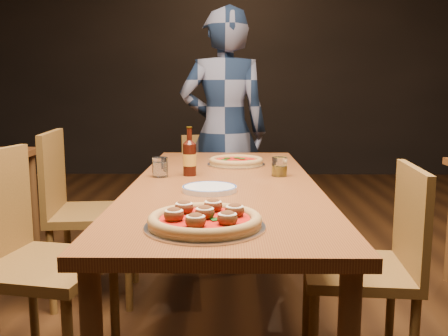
{
  "coord_description": "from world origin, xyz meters",
  "views": [
    {
      "loc": [
        0.03,
        -2.17,
        1.16
      ],
      "look_at": [
        0.0,
        -0.05,
        0.82
      ],
      "focal_mm": 40.0,
      "sensor_mm": 36.0,
      "label": 1
    }
  ],
  "objects_px": {
    "chair_main_sw": "(94,212)",
    "pizza_margherita": "(236,161)",
    "chair_main_nw": "(45,264)",
    "plate_stack": "(210,189)",
    "diner": "(224,132)",
    "pizza_meatball": "(205,219)",
    "amber_glass": "(279,167)",
    "chair_main_e": "(357,269)",
    "table_main": "(224,198)",
    "beer_bottle": "(190,159)",
    "water_glass": "(160,167)",
    "chair_end": "(215,194)"
  },
  "relations": [
    {
      "from": "chair_main_sw",
      "to": "pizza_margherita",
      "type": "height_order",
      "value": "chair_main_sw"
    },
    {
      "from": "chair_main_nw",
      "to": "plate_stack",
      "type": "distance_m",
      "value": 0.7
    },
    {
      "from": "diner",
      "to": "pizza_meatball",
      "type": "bearing_deg",
      "value": 85.9
    },
    {
      "from": "pizza_margherita",
      "to": "amber_glass",
      "type": "height_order",
      "value": "amber_glass"
    },
    {
      "from": "chair_main_sw",
      "to": "diner",
      "type": "relative_size",
      "value": 0.57
    },
    {
      "from": "chair_main_e",
      "to": "chair_main_nw",
      "type": "bearing_deg",
      "value": -82.77
    },
    {
      "from": "chair_main_sw",
      "to": "plate_stack",
      "type": "distance_m",
      "value": 0.99
    },
    {
      "from": "plate_stack",
      "to": "amber_glass",
      "type": "distance_m",
      "value": 0.48
    },
    {
      "from": "chair_main_nw",
      "to": "table_main",
      "type": "bearing_deg",
      "value": -53.73
    },
    {
      "from": "chair_main_e",
      "to": "amber_glass",
      "type": "height_order",
      "value": "chair_main_e"
    },
    {
      "from": "pizza_meatball",
      "to": "chair_main_sw",
      "type": "bearing_deg",
      "value": 118.98
    },
    {
      "from": "amber_glass",
      "to": "diner",
      "type": "height_order",
      "value": "diner"
    },
    {
      "from": "table_main",
      "to": "chair_main_e",
      "type": "bearing_deg",
      "value": -27.2
    },
    {
      "from": "amber_glass",
      "to": "pizza_meatball",
      "type": "bearing_deg",
      "value": -109.26
    },
    {
      "from": "amber_glass",
      "to": "beer_bottle",
      "type": "bearing_deg",
      "value": 178.58
    },
    {
      "from": "pizza_margherita",
      "to": "amber_glass",
      "type": "bearing_deg",
      "value": -59.53
    },
    {
      "from": "plate_stack",
      "to": "chair_main_e",
      "type": "bearing_deg",
      "value": -6.36
    },
    {
      "from": "chair_main_nw",
      "to": "chair_main_e",
      "type": "relative_size",
      "value": 1.07
    },
    {
      "from": "table_main",
      "to": "amber_glass",
      "type": "distance_m",
      "value": 0.32
    },
    {
      "from": "pizza_margherita",
      "to": "chair_main_sw",
      "type": "bearing_deg",
      "value": -179.16
    },
    {
      "from": "table_main",
      "to": "chair_main_nw",
      "type": "height_order",
      "value": "chair_main_nw"
    },
    {
      "from": "pizza_margherita",
      "to": "water_glass",
      "type": "height_order",
      "value": "water_glass"
    },
    {
      "from": "table_main",
      "to": "chair_main_e",
      "type": "relative_size",
      "value": 2.21
    },
    {
      "from": "water_glass",
      "to": "plate_stack",
      "type": "bearing_deg",
      "value": -53.44
    },
    {
      "from": "pizza_meatball",
      "to": "water_glass",
      "type": "xyz_separation_m",
      "value": [
        -0.25,
        0.85,
        0.02
      ]
    },
    {
      "from": "diner",
      "to": "plate_stack",
      "type": "bearing_deg",
      "value": 85.32
    },
    {
      "from": "chair_main_nw",
      "to": "pizza_meatball",
      "type": "bearing_deg",
      "value": -111.14
    },
    {
      "from": "amber_glass",
      "to": "diner",
      "type": "bearing_deg",
      "value": 103.11
    },
    {
      "from": "beer_bottle",
      "to": "pizza_meatball",
      "type": "bearing_deg",
      "value": -82.54
    },
    {
      "from": "chair_main_sw",
      "to": "plate_stack",
      "type": "height_order",
      "value": "chair_main_sw"
    },
    {
      "from": "chair_end",
      "to": "water_glass",
      "type": "distance_m",
      "value": 1.17
    },
    {
      "from": "diner",
      "to": "table_main",
      "type": "bearing_deg",
      "value": 87.5
    },
    {
      "from": "plate_stack",
      "to": "water_glass",
      "type": "height_order",
      "value": "water_glass"
    },
    {
      "from": "plate_stack",
      "to": "beer_bottle",
      "type": "bearing_deg",
      "value": 106.61
    },
    {
      "from": "table_main",
      "to": "chair_end",
      "type": "xyz_separation_m",
      "value": [
        -0.08,
        1.21,
        -0.25
      ]
    },
    {
      "from": "pizza_margherita",
      "to": "plate_stack",
      "type": "distance_m",
      "value": 0.7
    },
    {
      "from": "plate_stack",
      "to": "water_glass",
      "type": "bearing_deg",
      "value": 126.56
    },
    {
      "from": "chair_end",
      "to": "plate_stack",
      "type": "xyz_separation_m",
      "value": [
        0.02,
        -1.42,
        0.33
      ]
    },
    {
      "from": "pizza_meatball",
      "to": "amber_glass",
      "type": "xyz_separation_m",
      "value": [
        0.31,
        0.88,
        0.02
      ]
    },
    {
      "from": "chair_main_nw",
      "to": "pizza_margherita",
      "type": "relative_size",
      "value": 3.11
    },
    {
      "from": "chair_end",
      "to": "pizza_margherita",
      "type": "distance_m",
      "value": 0.81
    },
    {
      "from": "table_main",
      "to": "chair_main_sw",
      "type": "distance_m",
      "value": 0.88
    },
    {
      "from": "chair_main_sw",
      "to": "chair_end",
      "type": "relative_size",
      "value": 1.13
    },
    {
      "from": "chair_main_nw",
      "to": "chair_main_sw",
      "type": "bearing_deg",
      "value": 12.87
    },
    {
      "from": "table_main",
      "to": "plate_stack",
      "type": "relative_size",
      "value": 9.09
    },
    {
      "from": "plate_stack",
      "to": "diner",
      "type": "relative_size",
      "value": 0.13
    },
    {
      "from": "pizza_meatball",
      "to": "water_glass",
      "type": "distance_m",
      "value": 0.89
    },
    {
      "from": "chair_main_sw",
      "to": "amber_glass",
      "type": "height_order",
      "value": "chair_main_sw"
    },
    {
      "from": "chair_main_sw",
      "to": "amber_glass",
      "type": "distance_m",
      "value": 1.07
    },
    {
      "from": "pizza_meatball",
      "to": "plate_stack",
      "type": "bearing_deg",
      "value": 90.8
    }
  ]
}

